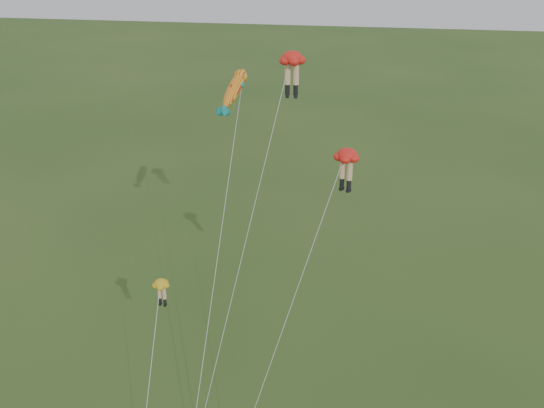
# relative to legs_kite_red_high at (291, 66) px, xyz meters

# --- Properties ---
(legs_kite_red_high) EXTENTS (4.53, 10.85, 19.46)m
(legs_kite_red_high) POSITION_rel_legs_kite_red_high_xyz_m (0.00, 0.00, 0.00)
(legs_kite_red_high) COLOR red
(legs_kite_red_high) RESTS_ON ground
(legs_kite_red_mid) EXTENTS (5.76, 7.35, 15.89)m
(legs_kite_red_mid) POSITION_rel_legs_kite_red_high_xyz_m (3.51, -5.61, -3.54)
(legs_kite_red_mid) COLOR red
(legs_kite_red_mid) RESTS_ON ground
(legs_kite_yellow) EXTENTS (1.14, 6.71, 8.00)m
(legs_kite_yellow) POSITION_rel_legs_kite_red_high_xyz_m (-6.21, -6.76, -11.31)
(legs_kite_yellow) COLOR gold
(legs_kite_yellow) RESTS_ON ground
(fish_kite) EXTENTS (1.72, 14.60, 17.90)m
(fish_kite) POSITION_rel_legs_kite_red_high_xyz_m (-3.84, 2.32, -2.11)
(fish_kite) COLOR gold
(fish_kite) RESTS_ON ground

